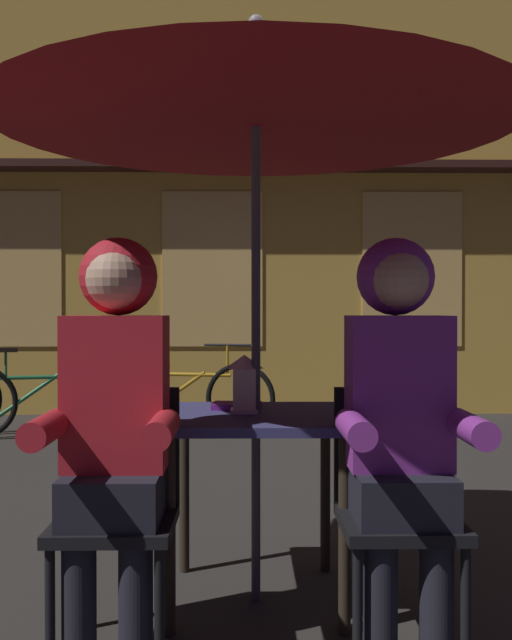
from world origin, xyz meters
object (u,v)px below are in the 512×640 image
bicycle_third (187,395)px  patio_umbrella (256,79)px  cafe_table (256,439)px  person_left_hooded (115,400)px  person_right_hooded (400,400)px  lantern (244,382)px  bicycle_second (39,399)px  book (237,406)px  chair_right (396,500)px  chair_left (118,501)px

bicycle_third → patio_umbrella: bearing=-81.4°
cafe_table → patio_umbrella: bearing=0.0°
person_left_hooded → bicycle_third: bearing=91.5°
person_left_hooded → person_right_hooded: (0.96, 0.00, 0.00)m
lantern → bicycle_second: 4.12m
book → cafe_table: bearing=-55.5°
lantern → chair_right: 0.75m
cafe_table → bicycle_second: 4.14m
bicycle_second → book: bicycle_second is taller
lantern → bicycle_third: (-0.55, 3.91, -0.51)m
chair_right → person_left_hooded: (-0.96, -0.06, 0.36)m
cafe_table → person_right_hooded: size_ratio=0.53×
bicycle_third → book: bicycle_third is taller
patio_umbrella → lantern: patio_umbrella is taller
cafe_table → person_right_hooded: (0.48, -0.43, 0.21)m
patio_umbrella → bicycle_second: bearing=117.5°
patio_umbrella → book: 1.32m
person_right_hooded → patio_umbrella: bearing=138.4°
person_right_hooded → bicycle_second: size_ratio=0.85×
bicycle_second → book: bearing=-62.6°
cafe_table → bicycle_second: (-1.90, 3.66, -0.29)m
lantern → person_right_hooded: person_right_hooded is taller
cafe_table → chair_right: 0.62m
lantern → chair_right: lantern is taller
person_left_hooded → bicycle_third: (-0.11, 4.36, -0.50)m
person_left_hooded → chair_right: bearing=3.4°
cafe_table → chair_left: (-0.48, -0.37, -0.15)m
chair_right → person_left_hooded: 1.03m
bicycle_second → patio_umbrella: bearing=-62.5°
chair_left → person_left_hooded: bearing=-90.0°
cafe_table → chair_left: 0.62m
chair_right → person_left_hooded: person_left_hooded is taller
person_left_hooded → book: bearing=54.3°
patio_umbrella → chair_right: patio_umbrella is taller
person_left_hooded → person_right_hooded: same height
patio_umbrella → lantern: 1.20m
bicycle_third → book: 3.85m
bicycle_third → person_left_hooded: bearing=-88.5°
chair_left → chair_right: (0.96, 0.00, 0.00)m
patio_umbrella → bicycle_second: 4.47m
cafe_table → book: 0.19m
book → lantern: bearing=-70.1°
cafe_table → book: bearing=119.3°
chair_left → book: chair_left is taller
patio_umbrella → book: patio_umbrella is taller
chair_right → bicycle_second: size_ratio=0.53×
cafe_table → bicycle_second: bicycle_second is taller
chair_right → bicycle_third: bearing=104.0°
chair_right → chair_left: bearing=180.0°
chair_left → chair_right: same height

